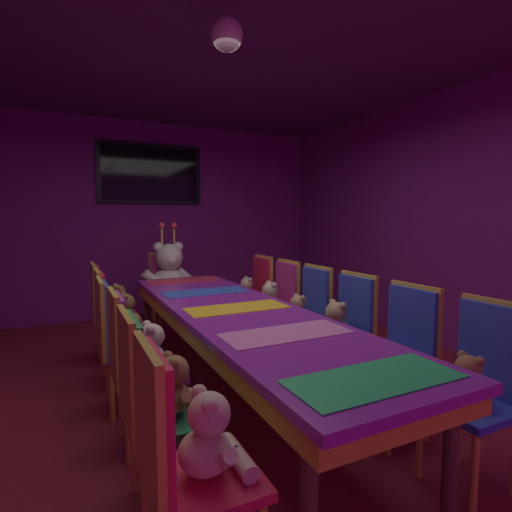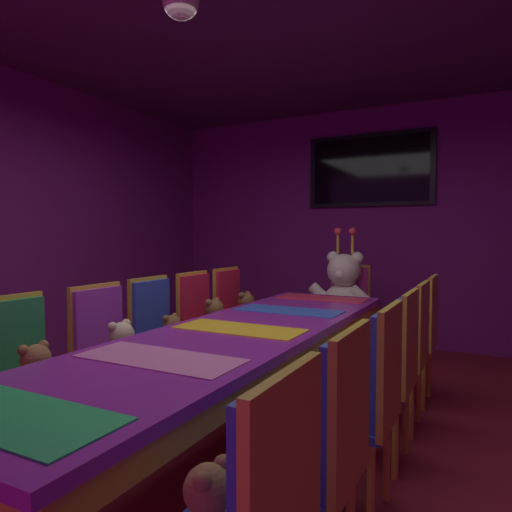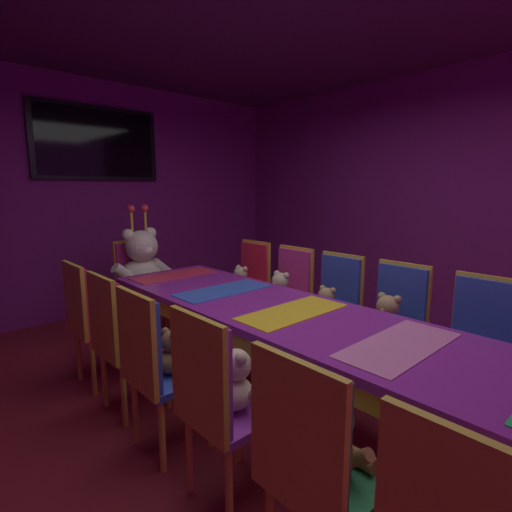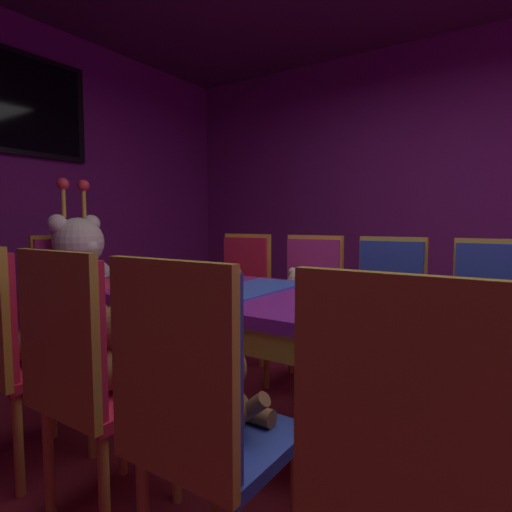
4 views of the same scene
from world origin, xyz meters
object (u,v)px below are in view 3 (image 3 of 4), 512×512
(teddy_left_5, at_px, (106,309))
(teddy_right_2, at_px, (387,319))
(teddy_left_1, at_px, (334,441))
(teddy_right_5, at_px, (240,282))
(chair_right_3, at_px, (336,300))
(chair_left_5, at_px, (87,312))
(chair_left_2, at_px, (213,392))
(king_teddy_bear, at_px, (143,265))
(chair_right_1, at_px, (480,337))
(chair_left_3, at_px, (151,357))
(wall_tv, at_px, (97,143))
(chair_left_1, at_px, (309,456))
(chair_right_4, at_px, (290,288))
(teddy_right_3, at_px, (326,305))
(chair_right_5, at_px, (251,278))
(teddy_left_2, at_px, (237,382))
(teddy_right_4, at_px, (279,291))
(teddy_left_4, at_px, (136,326))
(teddy_left_3, at_px, (173,354))
(chair_right_2, at_px, (397,315))
(chair_left_4, at_px, (116,331))
(banquet_table, at_px, (293,324))
(throne_chair, at_px, (136,276))

(teddy_left_5, bearing_deg, teddy_right_2, -49.46)
(teddy_left_1, distance_m, teddy_right_5, 2.60)
(teddy_right_2, distance_m, chair_right_3, 0.57)
(chair_left_5, relative_size, chair_right_3, 1.00)
(chair_left_2, xyz_separation_m, chair_left_5, (-0.01, 1.61, 0.00))
(king_teddy_bear, bearing_deg, chair_right_3, 24.97)
(chair_right_1, bearing_deg, chair_left_3, -33.95)
(wall_tv, bearing_deg, chair_left_1, -101.97)
(teddy_left_5, xyz_separation_m, chair_right_4, (1.54, -0.56, 0.00))
(teddy_right_3, height_order, king_teddy_bear, king_teddy_bear)
(chair_right_1, bearing_deg, chair_right_5, -90.24)
(teddy_left_2, xyz_separation_m, chair_right_4, (1.53, 1.05, 0.00))
(teddy_left_5, distance_m, teddy_right_4, 1.50)
(chair_left_2, xyz_separation_m, teddy_left_4, (0.13, 1.07, -0.00))
(teddy_right_2, bearing_deg, teddy_left_2, -0.95)
(teddy_right_5, bearing_deg, chair_left_3, 34.51)
(chair_right_4, height_order, teddy_right_4, chair_right_4)
(chair_left_5, relative_size, teddy_left_5, 2.98)
(teddy_left_5, xyz_separation_m, teddy_right_2, (1.39, -1.63, 0.00))
(chair_left_5, bearing_deg, teddy_left_5, 0.00)
(teddy_right_5, height_order, king_teddy_bear, king_teddy_bear)
(teddy_left_3, distance_m, chair_right_2, 1.67)
(teddy_left_2, distance_m, teddy_right_5, 2.12)
(chair_right_1, height_order, chair_right_3, same)
(chair_left_2, bearing_deg, chair_left_3, 93.39)
(wall_tv, bearing_deg, chair_right_1, -78.09)
(chair_left_5, height_order, teddy_right_2, chair_left_5)
(chair_left_4, distance_m, chair_right_2, 2.01)
(banquet_table, height_order, chair_left_1, chair_left_1)
(teddy_left_5, bearing_deg, throne_chair, 52.77)
(teddy_left_1, distance_m, teddy_left_2, 0.59)
(chair_left_4, xyz_separation_m, teddy_right_5, (1.54, 0.54, -0.01))
(teddy_left_3, bearing_deg, teddy_left_5, 88.61)
(teddy_left_2, height_order, chair_left_5, chair_left_5)
(chair_left_2, bearing_deg, teddy_left_1, -77.09)
(chair_left_3, relative_size, throne_chair, 1.00)
(banquet_table, xyz_separation_m, teddy_left_1, (-0.69, -0.84, -0.07))
(chair_left_2, relative_size, teddy_left_2, 2.97)
(chair_right_2, height_order, teddy_right_2, chair_right_2)
(chair_left_4, relative_size, throne_chair, 1.00)
(chair_left_4, distance_m, wall_tv, 2.84)
(chair_left_1, height_order, teddy_left_1, chair_left_1)
(chair_left_3, distance_m, teddy_left_5, 1.08)
(teddy_right_5, bearing_deg, chair_right_4, 104.53)
(chair_right_5, bearing_deg, chair_right_4, 90.18)
(throne_chair, bearing_deg, chair_right_1, 14.99)
(teddy_right_4, relative_size, teddy_right_5, 1.10)
(teddy_left_1, relative_size, chair_left_4, 0.32)
(teddy_left_5, bearing_deg, teddy_right_4, -21.87)
(chair_left_4, xyz_separation_m, throne_chair, (0.84, 1.45, 0.00))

